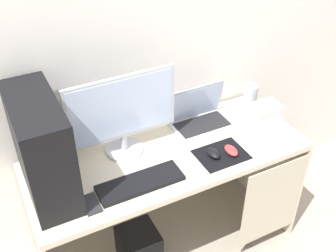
{
  "coord_description": "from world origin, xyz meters",
  "views": [
    {
      "loc": [
        -0.76,
        -1.5,
        2.14
      ],
      "look_at": [
        0.0,
        0.0,
        0.92
      ],
      "focal_mm": 44.53,
      "sensor_mm": 36.0,
      "label": 1
    }
  ],
  "objects": [
    {
      "name": "cell_phone",
      "position": [
        -0.48,
        -0.16,
        0.74
      ],
      "size": [
        0.07,
        0.13,
        0.01
      ],
      "primitive_type": "cube",
      "color": "#232326",
      "rests_on": "desk"
    },
    {
      "name": "mouse_right",
      "position": [
        0.29,
        -0.15,
        0.76
      ],
      "size": [
        0.06,
        0.1,
        0.03
      ],
      "primitive_type": "ellipsoid",
      "color": "#B23333",
      "rests_on": "mousepad"
    },
    {
      "name": "ground_plane",
      "position": [
        0.0,
        0.0,
        0.0
      ],
      "size": [
        8.0,
        8.0,
        0.0
      ],
      "primitive_type": "plane",
      "color": "#9E9384"
    },
    {
      "name": "wall_back",
      "position": [
        0.0,
        0.33,
        1.3
      ],
      "size": [
        4.0,
        0.05,
        2.6
      ],
      "color": "silver",
      "rests_on": "ground_plane"
    },
    {
      "name": "desk",
      "position": [
        0.02,
        -0.01,
        0.59
      ],
      "size": [
        1.48,
        0.58,
        0.74
      ],
      "color": "beige",
      "rests_on": "ground_plane"
    },
    {
      "name": "keyboard",
      "position": [
        -0.22,
        -0.15,
        0.75
      ],
      "size": [
        0.42,
        0.14,
        0.02
      ],
      "primitive_type": "cube",
      "color": "black",
      "rests_on": "desk"
    },
    {
      "name": "mousepad",
      "position": [
        0.24,
        -0.14,
        0.74
      ],
      "size": [
        0.26,
        0.2,
        0.0
      ],
      "primitive_type": "cube",
      "color": "black",
      "rests_on": "desk"
    },
    {
      "name": "projector",
      "position": [
        0.62,
        0.01,
        0.79
      ],
      "size": [
        0.2,
        0.14,
        0.11
      ],
      "primitive_type": "cube",
      "color": "#B7BCC6",
      "rests_on": "desk"
    },
    {
      "name": "speaker",
      "position": [
        0.64,
        0.17,
        0.81
      ],
      "size": [
        0.08,
        0.08,
        0.15
      ],
      "primitive_type": "cylinder",
      "color": "#B7BCC6",
      "rests_on": "desk"
    },
    {
      "name": "laptop",
      "position": [
        0.29,
        0.15,
        0.78
      ],
      "size": [
        0.34,
        0.24,
        0.23
      ],
      "color": "silver",
      "rests_on": "desk"
    },
    {
      "name": "pc_tower",
      "position": [
        -0.61,
        0.03,
        0.98
      ],
      "size": [
        0.2,
        0.49,
        0.49
      ],
      "primitive_type": "cube",
      "color": "black",
      "rests_on": "desk"
    },
    {
      "name": "monitor",
      "position": [
        -0.19,
        0.12,
        0.98
      ],
      "size": [
        0.57,
        0.2,
        0.45
      ],
      "color": "#B7BCC6",
      "rests_on": "desk"
    },
    {
      "name": "subwoofer",
      "position": [
        -0.2,
        -0.01,
        0.11
      ],
      "size": [
        0.22,
        0.22,
        0.22
      ],
      "primitive_type": "cube",
      "color": "black",
      "rests_on": "ground_plane"
    },
    {
      "name": "mouse_left",
      "position": [
        0.2,
        -0.13,
        0.76
      ],
      "size": [
        0.06,
        0.1,
        0.03
      ],
      "primitive_type": "ellipsoid",
      "color": "black",
      "rests_on": "mousepad"
    }
  ]
}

